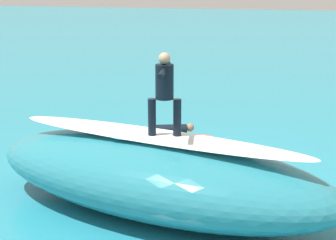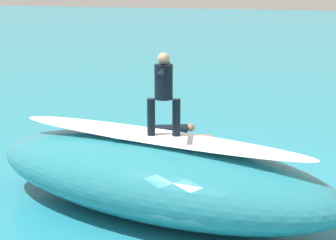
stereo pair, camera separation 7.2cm
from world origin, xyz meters
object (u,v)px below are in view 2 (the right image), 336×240
at_px(surfer_paddling, 166,131).
at_px(surfer_riding, 164,88).
at_px(surfboard_riding, 164,138).
at_px(surfboard_paddling, 171,137).

bearing_deg(surfer_paddling, surfer_riding, -94.45).
height_order(surfboard_riding, surfboard_paddling, surfboard_riding).
height_order(surfer_riding, surfboard_paddling, surfer_riding).
xyz_separation_m(surfboard_riding, surfer_paddling, (1.22, -4.61, -1.22)).
bearing_deg(surfboard_riding, surfboard_paddling, -86.21).
distance_m(surfboard_riding, surfer_paddling, 4.92).
bearing_deg(surfboard_riding, surfer_riding, 0.00).
relative_size(surfboard_riding, surfboard_paddling, 0.87).
xyz_separation_m(surfer_riding, surfboard_paddling, (1.09, -4.65, -2.28)).
height_order(surfboard_riding, surfer_paddling, surfboard_riding).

